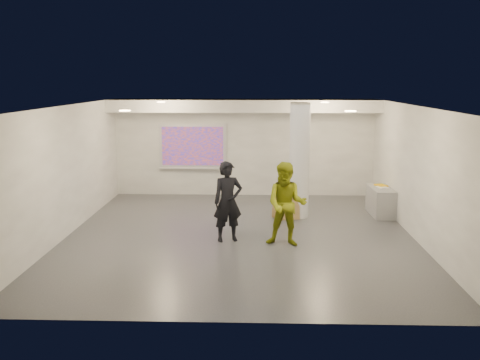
{
  "coord_description": "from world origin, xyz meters",
  "views": [
    {
      "loc": [
        0.4,
        -11.96,
        3.59
      ],
      "look_at": [
        0.0,
        0.4,
        1.25
      ],
      "focal_mm": 40.0,
      "sensor_mm": 36.0,
      "label": 1
    }
  ],
  "objects_px": {
    "column": "(299,161)",
    "woman": "(228,202)",
    "credenza": "(381,201)",
    "man": "(287,204)",
    "projection_screen": "(193,147)"
  },
  "relations": [
    {
      "from": "credenza",
      "to": "man",
      "type": "distance_m",
      "value": 3.89
    },
    {
      "from": "credenza",
      "to": "woman",
      "type": "xyz_separation_m",
      "value": [
        -3.97,
        -2.47,
        0.53
      ]
    },
    {
      "from": "projection_screen",
      "to": "man",
      "type": "relative_size",
      "value": 1.14
    },
    {
      "from": "credenza",
      "to": "woman",
      "type": "distance_m",
      "value": 4.7
    },
    {
      "from": "man",
      "to": "woman",
      "type": "bearing_deg",
      "value": 177.56
    },
    {
      "from": "woman",
      "to": "column",
      "type": "bearing_deg",
      "value": 33.65
    },
    {
      "from": "projection_screen",
      "to": "column",
      "type": "bearing_deg",
      "value": -40.56
    },
    {
      "from": "credenza",
      "to": "man",
      "type": "bearing_deg",
      "value": -135.64
    },
    {
      "from": "credenza",
      "to": "woman",
      "type": "relative_size",
      "value": 0.7
    },
    {
      "from": "projection_screen",
      "to": "credenza",
      "type": "relative_size",
      "value": 1.66
    },
    {
      "from": "credenza",
      "to": "man",
      "type": "relative_size",
      "value": 0.69
    },
    {
      "from": "column",
      "to": "woman",
      "type": "height_order",
      "value": "column"
    },
    {
      "from": "woman",
      "to": "man",
      "type": "height_order",
      "value": "man"
    },
    {
      "from": "woman",
      "to": "man",
      "type": "relative_size",
      "value": 0.98
    },
    {
      "from": "column",
      "to": "credenza",
      "type": "relative_size",
      "value": 2.37
    }
  ]
}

